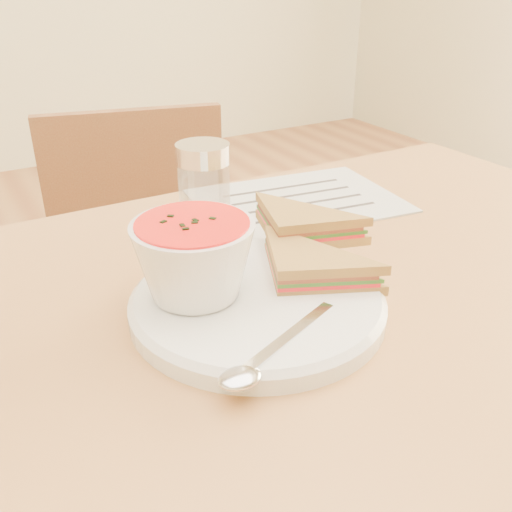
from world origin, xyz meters
TOP-DOWN VIEW (x-y plane):
  - chair_far at (-0.03, 0.50)m, footprint 0.43×0.43m
  - plate at (-0.09, 0.00)m, footprint 0.25×0.25m
  - soup_bowl at (-0.14, 0.03)m, footprint 0.15×0.15m
  - sandwich_half_a at (-0.08, -0.01)m, footprint 0.15×0.15m
  - sandwich_half_b at (-0.04, 0.05)m, footprint 0.13×0.13m
  - spoon at (-0.11, -0.08)m, footprint 0.18×0.10m
  - paper_menu at (0.11, 0.23)m, footprint 0.31×0.24m
  - condiment_shaker at (-0.05, 0.19)m, footprint 0.07×0.07m

SIDE VIEW (x-z plane):
  - chair_far at x=-0.03m, z-range 0.00..0.81m
  - paper_menu at x=0.11m, z-range 0.75..0.75m
  - plate at x=-0.09m, z-range 0.75..0.77m
  - spoon at x=-0.11m, z-range 0.77..0.78m
  - sandwich_half_a at x=-0.08m, z-range 0.77..0.80m
  - sandwich_half_b at x=-0.04m, z-range 0.78..0.81m
  - soup_bowl at x=-0.14m, z-range 0.77..0.85m
  - condiment_shaker at x=-0.05m, z-range 0.75..0.87m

